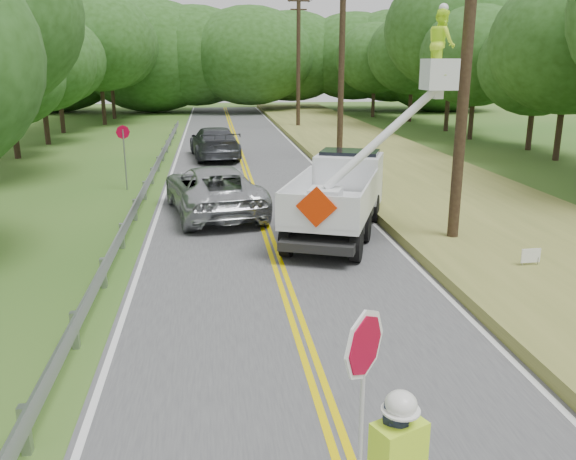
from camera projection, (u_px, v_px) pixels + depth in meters
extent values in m
cube|color=#444446|center=(259.00, 209.00, 20.71)|extent=(7.20, 96.00, 0.02)
cube|color=#EBCA00|center=(256.00, 209.00, 20.69)|extent=(0.12, 96.00, 0.00)
cube|color=#EBCA00|center=(262.00, 208.00, 20.72)|extent=(0.12, 96.00, 0.00)
cube|color=silver|center=(159.00, 212.00, 20.29)|extent=(0.12, 96.00, 0.00)
cube|color=silver|center=(355.00, 206.00, 21.13)|extent=(0.12, 96.00, 0.00)
cube|color=#909398|center=(25.00, 430.00, 7.72)|extent=(0.12, 0.14, 0.70)
cube|color=#909398|center=(75.00, 330.00, 10.58)|extent=(0.12, 0.14, 0.70)
cube|color=#909398|center=(104.00, 273.00, 13.44)|extent=(0.12, 0.14, 0.70)
cube|color=#909398|center=(122.00, 236.00, 16.30)|extent=(0.12, 0.14, 0.70)
cube|color=#909398|center=(135.00, 210.00, 19.16)|extent=(0.12, 0.14, 0.70)
cube|color=#909398|center=(145.00, 191.00, 22.02)|extent=(0.12, 0.14, 0.70)
cube|color=#909398|center=(152.00, 176.00, 24.89)|extent=(0.12, 0.14, 0.70)
cube|color=#909398|center=(158.00, 164.00, 27.75)|extent=(0.12, 0.14, 0.70)
cube|color=#909398|center=(163.00, 154.00, 30.61)|extent=(0.12, 0.14, 0.70)
cube|color=#909398|center=(167.00, 146.00, 33.47)|extent=(0.12, 0.14, 0.70)
cube|color=#909398|center=(170.00, 140.00, 36.33)|extent=(0.12, 0.14, 0.70)
cube|color=#909398|center=(173.00, 134.00, 39.20)|extent=(0.12, 0.14, 0.70)
cube|color=#909398|center=(175.00, 129.00, 42.06)|extent=(0.12, 0.14, 0.70)
cube|color=#909398|center=(144.00, 189.00, 21.01)|extent=(0.05, 48.00, 0.34)
cylinder|color=black|center=(466.00, 60.00, 15.18)|extent=(0.30, 0.30, 10.00)
cylinder|color=black|center=(342.00, 61.00, 29.49)|extent=(0.30, 0.30, 10.00)
cylinder|color=black|center=(298.00, 61.00, 43.80)|extent=(0.30, 0.30, 10.00)
cube|color=black|center=(299.00, 1.00, 42.65)|extent=(1.60, 0.12, 0.12)
cube|color=black|center=(299.00, 9.00, 42.82)|extent=(1.20, 0.10, 0.10)
cube|color=olive|center=(453.00, 199.00, 21.54)|extent=(7.00, 96.00, 0.30)
cylinder|color=#332319|center=(15.00, 135.00, 31.23)|extent=(0.32, 0.32, 2.44)
ellipsoid|color=#204313|center=(8.00, 77.00, 30.42)|extent=(5.70, 5.70, 5.01)
cylinder|color=#332319|center=(46.00, 121.00, 36.54)|extent=(0.32, 0.32, 2.87)
ellipsoid|color=#204313|center=(39.00, 62.00, 35.58)|extent=(6.70, 6.70, 5.90)
cylinder|color=#332319|center=(62.00, 112.00, 42.49)|extent=(0.32, 0.32, 2.95)
ellipsoid|color=#204313|center=(56.00, 60.00, 41.50)|extent=(6.89, 6.89, 6.06)
cylinder|color=#332319|center=(103.00, 101.00, 47.81)|extent=(0.32, 0.32, 3.80)
ellipsoid|color=#204313|center=(98.00, 41.00, 46.54)|extent=(8.86, 8.86, 7.79)
cylinder|color=#332319|center=(113.00, 98.00, 52.85)|extent=(0.32, 0.32, 3.67)
ellipsoid|color=#204313|center=(109.00, 45.00, 51.62)|extent=(8.57, 8.57, 7.54)
cylinder|color=#332319|center=(559.00, 128.00, 30.48)|extent=(0.32, 0.32, 3.38)
ellipsoid|color=#204313|center=(570.00, 44.00, 29.35)|extent=(7.88, 7.88, 6.93)
cylinder|color=#332319|center=(530.00, 126.00, 34.19)|extent=(0.32, 0.32, 2.81)
ellipsoid|color=#204313|center=(537.00, 64.00, 33.25)|extent=(6.55, 6.55, 5.76)
cylinder|color=#332319|center=(471.00, 116.00, 38.87)|extent=(0.32, 0.32, 3.08)
ellipsoid|color=#204313|center=(476.00, 56.00, 37.84)|extent=(7.20, 7.20, 6.33)
cylinder|color=#332319|center=(448.00, 102.00, 43.46)|extent=(0.32, 0.32, 4.17)
ellipsoid|color=#204313|center=(453.00, 29.00, 42.06)|extent=(9.73, 9.73, 8.56)
cylinder|color=#332319|center=(410.00, 102.00, 50.48)|extent=(0.32, 0.32, 3.26)
ellipsoid|color=#204313|center=(413.00, 54.00, 49.39)|extent=(7.60, 7.60, 6.69)
cylinder|color=#332319|center=(373.00, 100.00, 54.82)|extent=(0.32, 0.32, 3.06)
ellipsoid|color=#204313|center=(375.00, 58.00, 53.80)|extent=(7.14, 7.14, 6.28)
ellipsoid|color=#204313|center=(2.00, 56.00, 56.00)|extent=(13.36, 10.02, 10.02)
ellipsoid|color=#204313|center=(53.00, 56.00, 59.04)|extent=(14.64, 10.98, 10.98)
ellipsoid|color=#204313|center=(102.00, 56.00, 59.01)|extent=(9.88, 7.41, 7.41)
ellipsoid|color=#204313|center=(151.00, 56.00, 58.77)|extent=(14.63, 10.97, 10.97)
ellipsoid|color=#204313|center=(195.00, 56.00, 59.05)|extent=(13.02, 9.77, 9.77)
ellipsoid|color=#204313|center=(250.00, 56.00, 58.05)|extent=(12.67, 9.50, 9.50)
ellipsoid|color=#204313|center=(292.00, 56.00, 61.85)|extent=(12.26, 9.20, 9.20)
ellipsoid|color=#204313|center=(354.00, 56.00, 61.86)|extent=(11.89, 8.92, 8.92)
ellipsoid|color=#204313|center=(393.00, 56.00, 61.48)|extent=(12.39, 9.29, 9.29)
ellipsoid|color=#204313|center=(444.00, 56.00, 60.14)|extent=(15.02, 11.26, 11.26)
cube|color=#BCEC26|center=(399.00, 446.00, 5.92)|extent=(0.61, 0.51, 0.52)
ellipsoid|color=white|center=(401.00, 404.00, 5.79)|extent=(0.32, 0.32, 0.26)
cylinder|color=#9F0222|center=(364.00, 345.00, 5.41)|extent=(0.49, 0.52, 0.69)
cylinder|color=black|center=(287.00, 240.00, 15.53)|extent=(0.58, 0.92, 0.88)
cylinder|color=black|center=(356.00, 245.00, 15.10)|extent=(0.58, 0.92, 0.88)
cylinder|color=black|center=(302.00, 223.00, 17.23)|extent=(0.58, 0.92, 0.88)
cylinder|color=black|center=(365.00, 227.00, 16.80)|extent=(0.58, 0.92, 0.88)
cylinder|color=black|center=(318.00, 205.00, 19.36)|extent=(0.58, 0.92, 0.88)
cylinder|color=black|center=(374.00, 208.00, 18.93)|extent=(0.58, 0.92, 0.88)
cube|color=black|center=(335.00, 220.00, 17.25)|extent=(3.92, 6.14, 0.23)
cube|color=silver|center=(331.00, 210.00, 16.53)|extent=(3.49, 4.68, 0.20)
cube|color=silver|center=(296.00, 192.00, 16.65)|extent=(1.59, 3.93, 0.82)
cube|color=silver|center=(369.00, 196.00, 16.17)|extent=(1.59, 3.93, 0.82)
cube|color=silver|center=(317.00, 212.00, 14.47)|extent=(1.97, 0.82, 0.82)
cube|color=silver|center=(348.00, 180.00, 19.35)|extent=(2.55, 2.37, 1.64)
cube|color=black|center=(350.00, 161.00, 19.36)|extent=(2.13, 1.77, 0.68)
cube|color=silver|center=(325.00, 202.00, 15.47)|extent=(1.07, 1.07, 0.73)
cube|color=silver|center=(439.00, 74.00, 15.19)|extent=(0.78, 0.78, 0.78)
imported|color=#BCEC26|center=(441.00, 43.00, 14.98)|extent=(0.62, 0.80, 1.65)
cube|color=red|center=(316.00, 207.00, 14.37)|extent=(0.98, 0.42, 1.03)
imported|color=#A7AAAD|center=(213.00, 190.00, 19.86)|extent=(3.70, 6.26, 1.63)
imported|color=#3A3D42|center=(214.00, 142.00, 31.36)|extent=(2.90, 5.89, 1.65)
cylinder|color=#909398|center=(125.00, 160.00, 23.51)|extent=(0.06, 0.06, 2.42)
cylinder|color=#9F0222|center=(123.00, 132.00, 23.21)|extent=(0.52, 0.22, 0.55)
cube|color=white|center=(531.00, 256.00, 14.05)|extent=(0.49, 0.06, 0.34)
cylinder|color=#909398|center=(522.00, 268.00, 14.11)|extent=(0.02, 0.02, 0.49)
cylinder|color=#909398|center=(537.00, 267.00, 14.15)|extent=(0.02, 0.02, 0.49)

